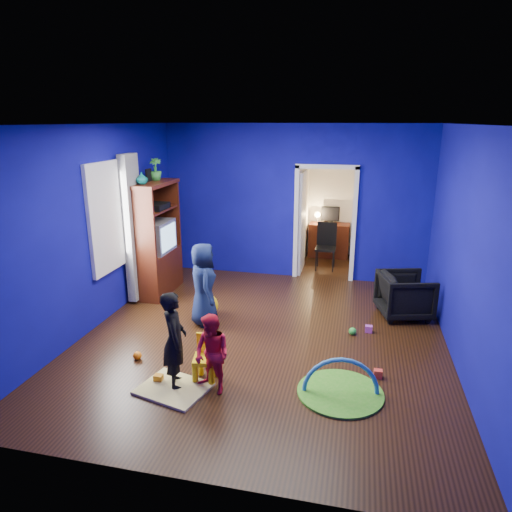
% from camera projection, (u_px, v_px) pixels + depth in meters
% --- Properties ---
extents(floor, '(5.00, 5.50, 0.01)m').
position_uv_depth(floor, '(263.00, 338.00, 6.44)').
color(floor, black).
rests_on(floor, ground).
extents(ceiling, '(5.00, 5.50, 0.01)m').
position_uv_depth(ceiling, '(264.00, 124.00, 5.61)').
color(ceiling, white).
rests_on(ceiling, wall_back).
extents(wall_back, '(5.00, 0.02, 2.90)m').
position_uv_depth(wall_back, '(294.00, 203.00, 8.60)').
color(wall_back, '#0C0A75').
rests_on(wall_back, floor).
extents(wall_front, '(5.00, 0.02, 2.90)m').
position_uv_depth(wall_front, '(189.00, 326.00, 3.46)').
color(wall_front, '#0C0A75').
rests_on(wall_front, floor).
extents(wall_left, '(0.02, 5.50, 2.90)m').
position_uv_depth(wall_left, '(94.00, 229.00, 6.56)').
color(wall_left, '#0C0A75').
rests_on(wall_left, floor).
extents(wall_right, '(0.02, 5.50, 2.90)m').
position_uv_depth(wall_right, '(466.00, 250.00, 5.50)').
color(wall_right, '#0C0A75').
rests_on(wall_right, floor).
extents(alcove, '(1.00, 1.75, 2.50)m').
position_uv_depth(alcove, '(329.00, 206.00, 9.35)').
color(alcove, silver).
rests_on(alcove, floor).
extents(armchair, '(0.93, 0.91, 0.69)m').
position_uv_depth(armchair, '(405.00, 295.00, 7.06)').
color(armchair, black).
rests_on(armchair, floor).
extents(child_black, '(0.42, 0.50, 1.15)m').
position_uv_depth(child_black, '(174.00, 340.00, 5.13)').
color(child_black, black).
rests_on(child_black, floor).
extents(child_navy, '(0.63, 0.73, 1.25)m').
position_uv_depth(child_navy, '(203.00, 284.00, 6.73)').
color(child_navy, '#10193C').
rests_on(child_navy, floor).
extents(toddler_red, '(0.56, 0.51, 0.92)m').
position_uv_depth(toddler_red, '(212.00, 354.00, 5.05)').
color(toddler_red, red).
rests_on(toddler_red, floor).
extents(vase, '(0.23, 0.23, 0.19)m').
position_uv_depth(vase, '(142.00, 178.00, 7.30)').
color(vase, '#0D6A6D').
rests_on(vase, tv_armoire).
extents(potted_plant, '(0.27, 0.27, 0.37)m').
position_uv_depth(potted_plant, '(155.00, 169.00, 7.76)').
color(potted_plant, '#328B33').
rests_on(potted_plant, tv_armoire).
extents(tv_armoire, '(0.58, 1.14, 1.96)m').
position_uv_depth(tv_armoire, '(154.00, 239.00, 7.89)').
color(tv_armoire, '#381709').
rests_on(tv_armoire, floor).
extents(crt_tv, '(0.46, 0.70, 0.54)m').
position_uv_depth(crt_tv, '(156.00, 237.00, 7.87)').
color(crt_tv, silver).
rests_on(crt_tv, tv_armoire).
extents(yellow_blanket, '(0.88, 0.77, 0.03)m').
position_uv_depth(yellow_blanket, '(174.00, 388.00, 5.20)').
color(yellow_blanket, '#F2E07A').
rests_on(yellow_blanket, floor).
extents(hopper_ball, '(0.36, 0.36, 0.36)m').
position_uv_depth(hopper_ball, '(207.00, 305.00, 7.10)').
color(hopper_ball, yellow).
rests_on(hopper_ball, floor).
extents(kid_chair, '(0.33, 0.33, 0.50)m').
position_uv_depth(kid_chair, '(206.00, 361.00, 5.33)').
color(kid_chair, yellow).
rests_on(kid_chair, floor).
extents(play_mat, '(0.97, 0.97, 0.03)m').
position_uv_depth(play_mat, '(340.00, 392.00, 5.12)').
color(play_mat, '#419521').
rests_on(play_mat, floor).
extents(toy_arch, '(0.86, 0.17, 0.86)m').
position_uv_depth(toy_arch, '(340.00, 392.00, 5.12)').
color(toy_arch, '#3F8CD8').
rests_on(toy_arch, floor).
extents(window_left, '(0.03, 0.95, 1.55)m').
position_uv_depth(window_left, '(107.00, 217.00, 6.86)').
color(window_left, white).
rests_on(window_left, wall_left).
extents(curtain, '(0.14, 0.42, 2.40)m').
position_uv_depth(curtain, '(133.00, 229.00, 7.43)').
color(curtain, slate).
rests_on(curtain, floor).
extents(doorway, '(1.16, 0.10, 2.10)m').
position_uv_depth(doorway, '(325.00, 225.00, 8.59)').
color(doorway, white).
rests_on(doorway, floor).
extents(study_desk, '(0.88, 0.44, 0.75)m').
position_uv_depth(study_desk, '(329.00, 240.00, 10.19)').
color(study_desk, '#3D140A').
rests_on(study_desk, floor).
extents(desk_monitor, '(0.40, 0.05, 0.32)m').
position_uv_depth(desk_monitor, '(330.00, 214.00, 10.14)').
color(desk_monitor, black).
rests_on(desk_monitor, study_desk).
extents(desk_lamp, '(0.14, 0.14, 0.14)m').
position_uv_depth(desk_lamp, '(317.00, 215.00, 10.15)').
color(desk_lamp, '#FFD88C').
rests_on(desk_lamp, study_desk).
extents(folding_chair, '(0.40, 0.40, 0.92)m').
position_uv_depth(folding_chair, '(326.00, 248.00, 9.27)').
color(folding_chair, black).
rests_on(folding_chair, floor).
extents(book_shelf, '(0.88, 0.24, 0.04)m').
position_uv_depth(book_shelf, '(333.00, 165.00, 9.82)').
color(book_shelf, white).
rests_on(book_shelf, study_desk).
extents(toy_0, '(0.10, 0.08, 0.10)m').
position_uv_depth(toy_0, '(378.00, 374.00, 5.43)').
color(toy_0, '#F23928').
rests_on(toy_0, floor).
extents(toy_1, '(0.11, 0.11, 0.11)m').
position_uv_depth(toy_1, '(414.00, 312.00, 7.18)').
color(toy_1, '#2684DB').
rests_on(toy_1, floor).
extents(toy_2, '(0.10, 0.08, 0.10)m').
position_uv_depth(toy_2, '(158.00, 379.00, 5.33)').
color(toy_2, orange).
rests_on(toy_2, floor).
extents(toy_3, '(0.11, 0.11, 0.11)m').
position_uv_depth(toy_3, '(353.00, 331.00, 6.52)').
color(toy_3, green).
rests_on(toy_3, floor).
extents(toy_4, '(0.10, 0.08, 0.10)m').
position_uv_depth(toy_4, '(369.00, 329.00, 6.59)').
color(toy_4, '#C148AF').
rests_on(toy_4, floor).
extents(toy_5, '(0.11, 0.11, 0.11)m').
position_uv_depth(toy_5, '(137.00, 355.00, 5.85)').
color(toy_5, orange).
rests_on(toy_5, floor).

